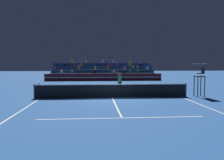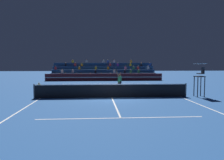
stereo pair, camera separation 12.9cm
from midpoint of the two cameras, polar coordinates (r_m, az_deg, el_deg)
ground_plane at (r=17.14m, az=-0.20°, el=-4.61°), size 120.00×120.00×0.00m
court_lines at (r=17.14m, az=-0.20°, el=-4.60°), size 11.10×23.90×0.01m
tennis_net at (r=17.07m, az=-0.21°, el=-2.81°), size 12.00×0.10×1.10m
sponsor_banner_wall at (r=33.61m, az=-2.24°, el=0.74°), size 18.00×0.26×1.10m
bleacher_stand at (r=37.38m, az=-2.45°, el=1.82°), size 17.12×4.75×3.38m
umpire_chair at (r=18.84m, az=21.84°, el=1.14°), size 0.76×0.84×2.67m
ball_kid_courtside at (r=22.09m, az=-18.72°, el=-1.96°), size 0.30×0.36×0.84m
tennis_player at (r=19.88m, az=1.80°, el=-0.52°), size 0.79×0.99×2.41m
tennis_ball at (r=21.25m, az=-4.45°, el=-2.79°), size 0.07×0.07×0.07m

